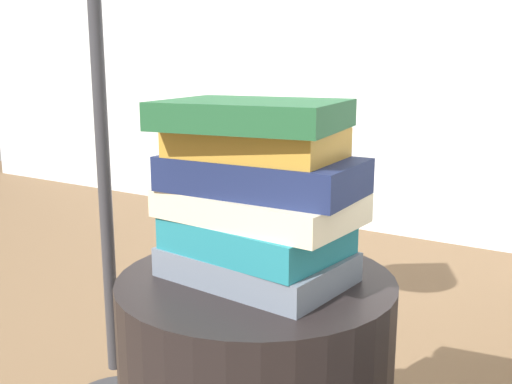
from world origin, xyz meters
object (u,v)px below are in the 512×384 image
Objects in this scene: book_navy at (263,174)px; book_slate at (257,264)px; book_cream at (258,205)px; book_forest at (252,114)px; book_ochre at (256,142)px; book_teal at (253,235)px.

book_slate is at bearing -179.90° from book_navy.
book_cream is 1.14× the size of book_forest.
book_slate is 0.19m from book_ochre.
book_cream is at bearing 34.71° from book_forest.
book_forest reaches higher than book_navy.
book_ochre is at bearing -174.51° from book_navy.
book_teal is at bearing 86.37° from book_forest.
book_teal is 1.04× the size of book_ochre.
book_cream is at bearing -142.56° from book_navy.
book_ochre reaches higher than book_teal.
book_teal is 0.87× the size of book_cream.
book_forest reaches higher than book_slate.
book_ochre is (-0.01, 0.00, 0.10)m from book_cream.
book_slate is 1.07× the size of book_teal.
book_slate is 0.24m from book_forest.
book_navy is 0.09m from book_forest.
book_navy is at bearing 4.10° from book_ochre.
book_teal is 0.05m from book_cream.
book_navy is (0.01, 0.01, 0.10)m from book_teal.
book_teal is at bearing -114.53° from book_slate.
book_cream is (0.00, -0.00, 0.10)m from book_slate.
book_ochre is at bearing 73.51° from book_forest.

